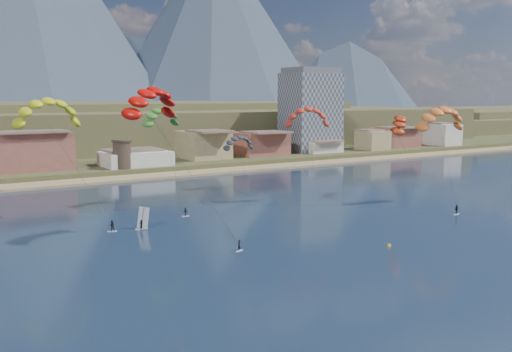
{
  "coord_description": "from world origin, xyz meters",
  "views": [
    {
      "loc": [
        -49.12,
        -46.36,
        23.02
      ],
      "look_at": [
        0.0,
        32.0,
        10.0
      ],
      "focal_mm": 39.61,
      "sensor_mm": 36.0,
      "label": 1
    }
  ],
  "objects_px": {
    "kitesurfer_yellow": "(48,108)",
    "apartment_tower": "(310,110)",
    "windsurfer": "(142,222)",
    "buoy": "(389,246)",
    "kitesurfer_red": "(150,98)",
    "kitesurfer_orange": "(441,115)",
    "watchtower": "(122,154)",
    "kitesurfer_green": "(161,114)"
  },
  "relations": [
    {
      "from": "kitesurfer_yellow",
      "to": "apartment_tower",
      "type": "bearing_deg",
      "value": 31.22
    },
    {
      "from": "windsurfer",
      "to": "buoy",
      "type": "xyz_separation_m",
      "value": [
        28.24,
        -31.44,
        -1.11
      ]
    },
    {
      "from": "kitesurfer_red",
      "to": "kitesurfer_yellow",
      "type": "xyz_separation_m",
      "value": [
        -11.13,
        21.57,
        -1.9
      ]
    },
    {
      "from": "kitesurfer_orange",
      "to": "apartment_tower",
      "type": "bearing_deg",
      "value": 68.59
    },
    {
      "from": "kitesurfer_yellow",
      "to": "windsurfer",
      "type": "bearing_deg",
      "value": -49.78
    },
    {
      "from": "watchtower",
      "to": "kitesurfer_green",
      "type": "height_order",
      "value": "kitesurfer_green"
    },
    {
      "from": "kitesurfer_red",
      "to": "watchtower",
      "type": "bearing_deg",
      "value": 74.76
    },
    {
      "from": "apartment_tower",
      "to": "watchtower",
      "type": "height_order",
      "value": "apartment_tower"
    },
    {
      "from": "watchtower",
      "to": "kitesurfer_green",
      "type": "distance_m",
      "value": 52.13
    },
    {
      "from": "apartment_tower",
      "to": "buoy",
      "type": "height_order",
      "value": "apartment_tower"
    },
    {
      "from": "apartment_tower",
      "to": "kitesurfer_yellow",
      "type": "bearing_deg",
      "value": -148.78
    },
    {
      "from": "apartment_tower",
      "to": "kitesurfer_orange",
      "type": "xyz_separation_m",
      "value": [
        -36.42,
        -92.88,
        1.37
      ]
    },
    {
      "from": "kitesurfer_green",
      "to": "windsurfer",
      "type": "bearing_deg",
      "value": -122.82
    },
    {
      "from": "watchtower",
      "to": "kitesurfer_red",
      "type": "xyz_separation_m",
      "value": [
        -20.5,
        -75.22,
        16.48
      ]
    },
    {
      "from": "kitesurfer_orange",
      "to": "kitesurfer_green",
      "type": "bearing_deg",
      "value": 150.66
    },
    {
      "from": "kitesurfer_green",
      "to": "kitesurfer_orange",
      "type": "bearing_deg",
      "value": -29.34
    },
    {
      "from": "watchtower",
      "to": "windsurfer",
      "type": "relative_size",
      "value": 2.24
    },
    {
      "from": "kitesurfer_green",
      "to": "windsurfer",
      "type": "height_order",
      "value": "kitesurfer_green"
    },
    {
      "from": "watchtower",
      "to": "kitesurfer_green",
      "type": "relative_size",
      "value": 0.37
    },
    {
      "from": "watchtower",
      "to": "kitesurfer_yellow",
      "type": "bearing_deg",
      "value": -120.52
    },
    {
      "from": "kitesurfer_orange",
      "to": "buoy",
      "type": "distance_m",
      "value": 44.76
    },
    {
      "from": "kitesurfer_yellow",
      "to": "kitesurfer_green",
      "type": "xyz_separation_m",
      "value": [
        23.53,
        3.82,
        -1.59
      ]
    },
    {
      "from": "buoy",
      "to": "kitesurfer_yellow",
      "type": "bearing_deg",
      "value": 131.41
    },
    {
      "from": "kitesurfer_red",
      "to": "windsurfer",
      "type": "xyz_separation_m",
      "value": [
        0.83,
        7.44,
        -21.63
      ]
    },
    {
      "from": "apartment_tower",
      "to": "kitesurfer_orange",
      "type": "distance_m",
      "value": 99.77
    },
    {
      "from": "watchtower",
      "to": "windsurfer",
      "type": "bearing_deg",
      "value": -106.18
    },
    {
      "from": "apartment_tower",
      "to": "kitesurfer_yellow",
      "type": "distance_m",
      "value": 130.56
    },
    {
      "from": "kitesurfer_green",
      "to": "buoy",
      "type": "relative_size",
      "value": 34.33
    },
    {
      "from": "apartment_tower",
      "to": "kitesurfer_red",
      "type": "bearing_deg",
      "value": -138.4
    },
    {
      "from": "buoy",
      "to": "apartment_tower",
      "type": "bearing_deg",
      "value": 57.75
    },
    {
      "from": "kitesurfer_red",
      "to": "buoy",
      "type": "height_order",
      "value": "kitesurfer_red"
    },
    {
      "from": "kitesurfer_orange",
      "to": "kitesurfer_red",
      "type": "bearing_deg",
      "value": 176.73
    },
    {
      "from": "kitesurfer_orange",
      "to": "buoy",
      "type": "bearing_deg",
      "value": -149.83
    },
    {
      "from": "kitesurfer_orange",
      "to": "buoy",
      "type": "height_order",
      "value": "kitesurfer_orange"
    },
    {
      "from": "kitesurfer_green",
      "to": "buoy",
      "type": "bearing_deg",
      "value": -71.36
    },
    {
      "from": "kitesurfer_orange",
      "to": "windsurfer",
      "type": "relative_size",
      "value": 6.02
    },
    {
      "from": "kitesurfer_red",
      "to": "buoy",
      "type": "distance_m",
      "value": 44.03
    },
    {
      "from": "kitesurfer_orange",
      "to": "windsurfer",
      "type": "bearing_deg",
      "value": 170.05
    },
    {
      "from": "apartment_tower",
      "to": "kitesurfer_yellow",
      "type": "xyz_separation_m",
      "value": [
        -111.62,
        -67.65,
        3.13
      ]
    },
    {
      "from": "apartment_tower",
      "to": "windsurfer",
      "type": "relative_size",
      "value": 8.33
    },
    {
      "from": "kitesurfer_red",
      "to": "kitesurfer_orange",
      "type": "distance_m",
      "value": 64.29
    },
    {
      "from": "kitesurfer_yellow",
      "to": "kitesurfer_orange",
      "type": "relative_size",
      "value": 1.11
    }
  ]
}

